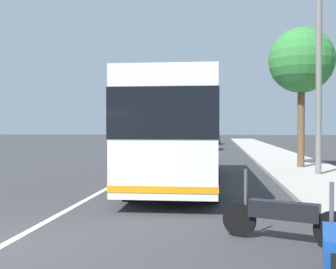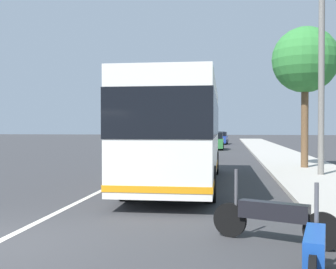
% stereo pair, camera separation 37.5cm
% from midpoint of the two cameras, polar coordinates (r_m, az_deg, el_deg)
% --- Properties ---
extents(ground_plane, '(220.00, 220.00, 0.00)m').
position_cam_midpoint_polar(ground_plane, '(7.99, -23.07, -13.85)').
color(ground_plane, '#38383A').
extents(sidewalk_curb, '(110.00, 3.60, 0.14)m').
position_cam_midpoint_polar(sidewalk_curb, '(17.21, 19.50, -5.64)').
color(sidewalk_curb, '#B2ADA3').
rests_on(sidewalk_curb, ground).
extents(lane_divider_line, '(110.00, 0.16, 0.01)m').
position_cam_midpoint_polar(lane_divider_line, '(17.25, -6.12, -5.80)').
color(lane_divider_line, silver).
rests_on(lane_divider_line, ground).
extents(coach_bus, '(10.63, 2.79, 3.53)m').
position_cam_midpoint_polar(coach_bus, '(14.78, 0.91, 0.82)').
color(coach_bus, silver).
rests_on(coach_bus, ground).
extents(motorcycle_by_tree, '(2.06, 0.55, 1.27)m').
position_cam_midpoint_polar(motorcycle_by_tree, '(5.74, 19.89, -14.90)').
color(motorcycle_by_tree, black).
rests_on(motorcycle_by_tree, ground).
extents(motorcycle_angled, '(0.95, 2.13, 1.27)m').
position_cam_midpoint_polar(motorcycle_angled, '(7.70, 14.12, -10.77)').
color(motorcycle_angled, black).
rests_on(motorcycle_angled, ground).
extents(car_oncoming, '(4.66, 2.13, 1.51)m').
position_cam_midpoint_polar(car_oncoming, '(27.08, 2.45, -1.82)').
color(car_oncoming, gray).
rests_on(car_oncoming, ground).
extents(car_ahead_same_lane, '(4.17, 1.82, 1.61)m').
position_cam_midpoint_polar(car_ahead_same_lane, '(38.48, 5.12, -0.94)').
color(car_ahead_same_lane, '#2D7238').
rests_on(car_ahead_same_lane, ground).
extents(car_behind_bus, '(4.53, 2.01, 1.50)m').
position_cam_midpoint_polar(car_behind_bus, '(51.05, 5.88, -0.52)').
color(car_behind_bus, navy).
rests_on(car_behind_bus, ground).
extents(car_far_distant, '(4.12, 2.06, 1.43)m').
position_cam_midpoint_polar(car_far_distant, '(64.02, 5.69, -0.24)').
color(car_far_distant, gray).
rests_on(car_far_distant, ground).
extents(roadside_tree_mid_block, '(3.11, 3.11, 6.80)m').
position_cam_midpoint_polar(roadside_tree_mid_block, '(21.07, 17.33, 9.56)').
color(roadside_tree_mid_block, brown).
rests_on(roadside_tree_mid_block, ground).
extents(utility_pole, '(0.24, 0.24, 8.54)m').
position_cam_midpoint_polar(utility_pole, '(17.98, 19.42, 8.06)').
color(utility_pole, slate).
rests_on(utility_pole, ground).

